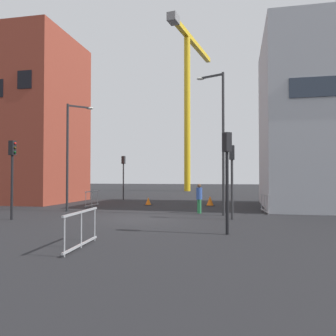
# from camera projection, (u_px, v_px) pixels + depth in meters

# --- Properties ---
(ground) EXTENTS (160.00, 160.00, 0.00)m
(ground) POSITION_uv_depth(u_px,v_px,m) (139.00, 219.00, 16.95)
(ground) COLOR black
(brick_building) EXTENTS (7.55, 7.81, 13.47)m
(brick_building) POSITION_uv_depth(u_px,v_px,m) (28.00, 120.00, 28.59)
(brick_building) COLOR brown
(brick_building) RESTS_ON ground
(construction_crane) EXTENTS (4.16, 18.38, 23.31)m
(construction_crane) POSITION_uv_depth(u_px,v_px,m) (188.00, 85.00, 50.61)
(construction_crane) COLOR gold
(construction_crane) RESTS_ON ground
(streetlamp_tall) EXTENTS (1.57, 0.75, 7.72)m
(streetlamp_tall) POSITION_uv_depth(u_px,v_px,m) (220.00, 132.00, 18.68)
(streetlamp_tall) COLOR #2D2D30
(streetlamp_tall) RESTS_ON ground
(streetlamp_short) EXTENTS (1.28, 1.18, 6.49)m
(streetlamp_short) POSITION_uv_depth(u_px,v_px,m) (71.00, 147.00, 20.94)
(streetlamp_short) COLOR #232326
(streetlamp_short) RESTS_ON ground
(traffic_light_median) EXTENTS (0.36, 0.37, 3.68)m
(traffic_light_median) POSITION_uv_depth(u_px,v_px,m) (227.00, 165.00, 12.49)
(traffic_light_median) COLOR black
(traffic_light_median) RESTS_ON ground
(traffic_light_island) EXTENTS (0.39, 0.30, 3.94)m
(traffic_light_island) POSITION_uv_depth(u_px,v_px,m) (123.00, 170.00, 31.07)
(traffic_light_island) COLOR #232326
(traffic_light_island) RESTS_ON ground
(traffic_light_near) EXTENTS (0.39, 0.28, 3.83)m
(traffic_light_near) POSITION_uv_depth(u_px,v_px,m) (12.00, 166.00, 16.73)
(traffic_light_near) COLOR black
(traffic_light_near) RESTS_ON ground
(traffic_light_corner) EXTENTS (0.26, 0.38, 3.60)m
(traffic_light_corner) POSITION_uv_depth(u_px,v_px,m) (232.00, 169.00, 16.81)
(traffic_light_corner) COLOR #2D2D30
(traffic_light_corner) RESTS_ON ground
(pedestrian_walking) EXTENTS (0.34, 0.34, 1.67)m
(pedestrian_walking) POSITION_uv_depth(u_px,v_px,m) (199.00, 196.00, 19.61)
(pedestrian_walking) COLOR #2D844C
(pedestrian_walking) RESTS_ON ground
(safety_barrier_front) EXTENTS (0.25, 2.55, 1.08)m
(safety_barrier_front) POSITION_uv_depth(u_px,v_px,m) (81.00, 229.00, 10.08)
(safety_barrier_front) COLOR #9EA0A5
(safety_barrier_front) RESTS_ON ground
(safety_barrier_right_run) EXTENTS (0.07, 2.16, 1.08)m
(safety_barrier_right_run) POSITION_uv_depth(u_px,v_px,m) (92.00, 198.00, 24.06)
(safety_barrier_right_run) COLOR gray
(safety_barrier_right_run) RESTS_ON ground
(safety_barrier_rear) EXTENTS (0.29, 2.49, 1.08)m
(safety_barrier_rear) POSITION_uv_depth(u_px,v_px,m) (265.00, 203.00, 19.99)
(safety_barrier_rear) COLOR #9EA0A5
(safety_barrier_rear) RESTS_ON ground
(traffic_cone_striped) EXTENTS (0.56, 0.56, 0.57)m
(traffic_cone_striped) POSITION_uv_depth(u_px,v_px,m) (148.00, 201.00, 25.29)
(traffic_cone_striped) COLOR black
(traffic_cone_striped) RESTS_ON ground
(traffic_cone_orange) EXTENTS (0.68, 0.68, 0.69)m
(traffic_cone_orange) POSITION_uv_depth(u_px,v_px,m) (210.00, 201.00, 24.72)
(traffic_cone_orange) COLOR black
(traffic_cone_orange) RESTS_ON ground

